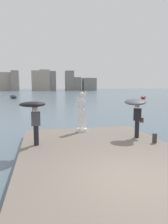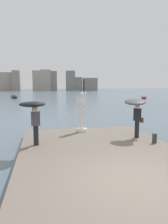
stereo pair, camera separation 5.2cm
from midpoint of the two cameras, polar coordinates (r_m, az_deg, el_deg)
ground_plane at (r=45.35m, az=-8.82°, el=3.28°), size 400.00×400.00×0.00m
pier at (r=8.15m, az=6.01°, el=-12.89°), size 6.51×10.19×0.40m
statue_white_figure at (r=11.76m, az=-0.43°, el=-0.71°), size 0.59×0.86×2.28m
onlooker_left at (r=9.21m, az=-13.70°, el=0.65°), size 1.17×1.18×1.95m
onlooker_right at (r=10.66m, az=14.26°, el=1.22°), size 1.43×1.44×1.99m
mooring_bollard at (r=10.07m, az=19.01°, el=-6.86°), size 0.21×0.21×0.43m
boat_near at (r=54.43m, az=-18.66°, el=4.08°), size 2.84×4.93×0.88m
boat_rightward at (r=52.47m, az=16.27°, el=4.00°), size 3.35×4.18×0.73m
distant_skyline at (r=141.86m, az=-10.93°, el=8.19°), size 70.29×10.66×13.75m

